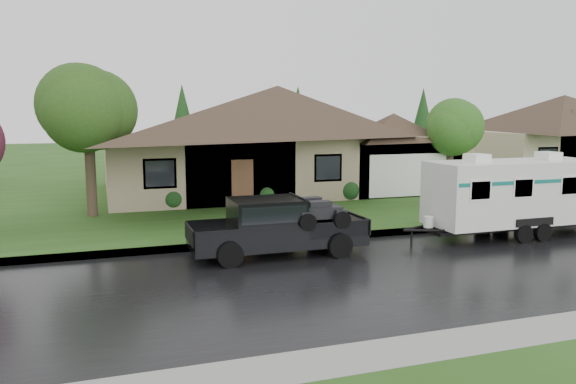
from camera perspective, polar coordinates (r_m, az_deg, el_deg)
name	(u,v)px	position (r m, az deg, el deg)	size (l,w,h in m)	color
ground	(353,255)	(17.40, 6.62, -6.40)	(140.00, 140.00, 0.00)	#2A4B17
road	(384,273)	(15.68, 9.75, -8.08)	(140.00, 8.00, 0.01)	black
curb	(325,237)	(19.39, 3.80, -4.63)	(140.00, 0.50, 0.15)	gray
lawn	(238,189)	(31.37, -5.07, 0.28)	(140.00, 26.00, 0.15)	#2A4B17
house_main	(284,126)	(30.59, -0.43, 6.72)	(19.44, 10.80, 6.90)	gray
house_neighbor	(567,128)	(41.76, 26.52, 5.88)	(15.12, 9.72, 6.45)	#C1B48F
tree_left_green	(88,113)	(23.89, -19.68, 7.58)	(3.63, 3.63, 6.00)	#382B1E
tree_right_green	(451,128)	(29.43, 16.22, 6.27)	(2.97, 2.97, 4.91)	#382B1E
shrub_row	(308,191)	(26.46, 2.03, 0.10)	(13.60, 1.00, 1.00)	#143814
pickup_truck	(275,225)	(17.05, -1.37, -3.38)	(5.32, 2.02, 1.77)	black
travel_trailer	(514,192)	(21.23, 21.95, -0.01)	(6.56, 2.31, 2.94)	silver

